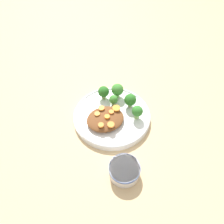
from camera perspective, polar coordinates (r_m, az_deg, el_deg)
The scene contains 16 objects.
ground_plane at distance 0.81m, azimuth 0.00°, elevation -1.56°, with size 4.00×4.00×0.00m, color tan.
plate at distance 0.80m, azimuth 0.00°, elevation -0.98°, with size 0.28×0.28×0.02m.
dip_bowl at distance 0.68m, azimuth 3.25°, elevation -14.95°, with size 0.10×0.10×0.04m.
stew_mound at distance 0.77m, azimuth -1.77°, elevation -1.82°, with size 0.13×0.11×0.03m, color brown.
broccoli_floret_0 at distance 0.80m, azimuth 4.79°, elevation 3.15°, with size 0.04×0.04×0.06m.
broccoli_floret_1 at distance 0.83m, azimuth 1.43°, elevation 5.78°, with size 0.05×0.05×0.06m.
broccoli_floret_2 at distance 0.77m, azimuth 6.63°, elevation 0.11°, with size 0.04×0.04×0.06m.
broccoli_floret_3 at distance 0.83m, azimuth -2.13°, elevation 5.28°, with size 0.04×0.04×0.06m.
broccoli_floret_4 at distance 0.81m, azimuth 0.38°, elevation 3.22°, with size 0.03×0.03×0.04m.
carrot_slice_0 at distance 0.75m, azimuth -1.29°, elevation -1.23°, with size 0.02×0.02×0.01m, color orange.
carrot_slice_1 at distance 0.77m, azimuth -3.93°, elevation -0.37°, with size 0.02×0.02×0.00m, color orange.
carrot_slice_2 at distance 0.78m, azimuth 1.04°, elevation 1.14°, with size 0.03×0.03×0.01m, color orange.
carrot_slice_3 at distance 0.73m, azimuth -0.29°, elevation -3.32°, with size 0.02×0.02×0.01m, color orange.
carrot_slice_4 at distance 0.73m, azimuth -2.90°, elevation -3.41°, with size 0.02×0.02×0.01m, color orange.
carrot_slice_5 at distance 0.78m, azimuth -2.80°, elevation 1.01°, with size 0.02×0.02×0.01m, color orange.
carrot_slice_6 at distance 0.77m, azimuth -0.18°, elevation 0.03°, with size 0.02×0.02×0.00m, color orange.
Camera 1 is at (-0.18, -0.47, 0.64)m, focal length 35.00 mm.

